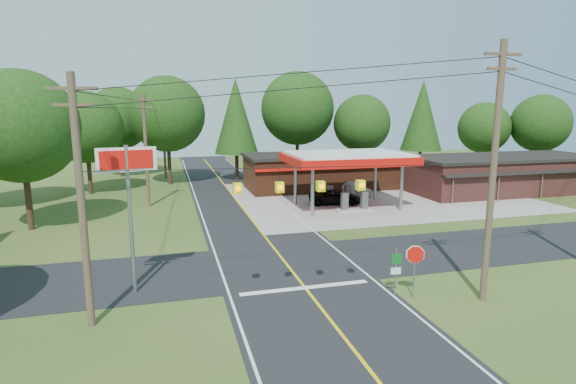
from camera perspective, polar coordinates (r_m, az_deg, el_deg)
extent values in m
plane|color=#304A1A|center=(25.71, -0.23, -9.14)|extent=(120.00, 120.00, 0.00)
cube|color=black|center=(25.71, -0.23, -9.12)|extent=(8.00, 120.00, 0.02)
cube|color=black|center=(25.71, -0.23, -9.11)|extent=(70.00, 7.00, 0.02)
cube|color=yellow|center=(25.71, -0.23, -9.08)|extent=(0.15, 110.00, 0.00)
cylinder|color=gray|center=(36.31, 3.13, 0.11)|extent=(0.28, 0.28, 4.20)
cylinder|color=gray|center=(41.01, 0.94, 1.33)|extent=(0.28, 0.28, 4.20)
cylinder|color=gray|center=(39.52, 14.21, 0.66)|extent=(0.28, 0.28, 4.20)
cylinder|color=gray|center=(43.88, 11.04, 1.75)|extent=(0.28, 0.28, 4.20)
cube|color=red|center=(39.69, 7.53, 4.21)|extent=(10.60, 7.40, 0.70)
cube|color=white|center=(39.65, 7.55, 4.79)|extent=(10.00, 7.00, 0.25)
cube|color=#9E9B93|center=(38.75, 8.40, -2.29)|extent=(3.20, 0.90, 0.22)
cube|color=#3F3F44|center=(38.23, 7.20, -1.18)|extent=(0.55, 0.45, 1.50)
cube|color=#3F3F44|center=(38.94, 9.65, -1.03)|extent=(0.55, 0.45, 1.50)
cube|color=#9E9B93|center=(42.00, 6.45, -1.25)|extent=(3.20, 0.90, 0.22)
cube|color=#3F3F44|center=(41.52, 5.32, -0.21)|extent=(0.55, 0.45, 1.50)
cube|color=#3F3F44|center=(42.17, 7.61, -0.09)|extent=(0.55, 0.45, 1.50)
cube|color=#562918|center=(49.64, 4.10, 2.51)|extent=(16.00, 7.00, 3.50)
cube|color=black|center=(49.41, 4.12, 4.69)|extent=(16.40, 7.40, 0.30)
cube|color=red|center=(46.16, 5.58, 3.07)|extent=(16.00, 0.50, 0.25)
cube|color=black|center=(52.65, 25.61, 1.96)|extent=(20.00, 8.00, 3.50)
cube|color=black|center=(52.43, 25.78, 4.01)|extent=(20.40, 8.40, 0.30)
cube|color=black|center=(49.47, 28.84, 2.19)|extent=(20.00, 0.70, 0.25)
cylinder|color=#473828|center=(21.58, 24.56, 1.84)|extent=(0.30, 0.30, 11.50)
cube|color=#473828|center=(21.50, 25.64, 15.53)|extent=(1.80, 0.12, 0.12)
cube|color=#473828|center=(21.45, 25.51, 13.94)|extent=(1.40, 0.12, 0.12)
cylinder|color=#473828|center=(19.04, -24.74, -1.52)|extent=(0.30, 0.30, 10.00)
cube|color=#473828|center=(18.70, -25.79, 11.79)|extent=(1.80, 0.12, 0.12)
cube|color=#473828|center=(18.69, -25.64, 9.96)|extent=(1.40, 0.12, 0.12)
cylinder|color=#473828|center=(41.60, -17.59, 5.00)|extent=(0.30, 0.30, 10.00)
cube|color=#473828|center=(41.44, -17.94, 11.06)|extent=(1.80, 0.12, 0.12)
cube|color=#473828|center=(41.44, -17.89, 10.23)|extent=(1.40, 0.12, 0.12)
cylinder|color=#473828|center=(58.53, -15.47, 6.33)|extent=(0.30, 0.30, 9.50)
cube|color=#F0FF0D|center=(18.18, -6.44, 0.47)|extent=(0.32, 0.32, 0.42)
cube|color=#F0FF0D|center=(18.31, -1.08, 0.61)|extent=(0.32, 0.32, 0.42)
cube|color=#F0FF0D|center=(18.61, 4.15, 0.74)|extent=(0.32, 0.32, 0.42)
cube|color=#F0FF0D|center=(19.05, 9.19, 0.86)|extent=(0.32, 0.32, 0.42)
cylinder|color=#332316|center=(50.45, -23.88, 2.02)|extent=(0.44, 0.44, 3.96)
sphere|color=#16320E|center=(50.04, -24.29, 7.51)|extent=(7.26, 7.26, 7.26)
cylinder|color=#332316|center=(53.77, -14.82, 3.44)|extent=(0.44, 0.44, 4.68)
sphere|color=#16320E|center=(53.40, -15.11, 9.54)|extent=(8.58, 8.58, 8.58)
cylinder|color=#332316|center=(55.40, -6.51, 3.73)|extent=(0.44, 0.44, 4.32)
cone|color=#16320E|center=(55.02, -6.64, 9.57)|extent=(5.28, 5.28, 9.00)
cylinder|color=#332316|center=(58.05, 1.18, 4.46)|extent=(0.44, 0.44, 5.04)
sphere|color=#16320E|center=(57.73, 1.20, 10.55)|extent=(9.24, 9.24, 9.24)
cylinder|color=#332316|center=(59.02, 9.22, 3.90)|extent=(0.44, 0.44, 3.96)
sphere|color=#16320E|center=(58.67, 9.36, 8.60)|extent=(7.26, 7.26, 7.26)
cylinder|color=#332316|center=(61.86, 16.40, 4.08)|extent=(0.44, 0.44, 4.32)
cone|color=#16320E|center=(61.52, 16.67, 9.30)|extent=(5.28, 5.28, 9.00)
cylinder|color=#332316|center=(64.85, 23.36, 3.60)|extent=(0.44, 0.44, 3.60)
sphere|color=#16320E|center=(64.53, 23.65, 7.48)|extent=(6.60, 6.60, 6.60)
cylinder|color=#332316|center=(66.55, 29.03, 3.45)|extent=(0.44, 0.44, 3.96)
sphere|color=#16320E|center=(66.24, 29.41, 7.61)|extent=(7.26, 7.26, 7.26)
cylinder|color=#332316|center=(37.29, -30.07, -0.93)|extent=(0.44, 0.44, 4.32)
sphere|color=#16320E|center=(36.74, -30.83, 7.17)|extent=(7.92, 7.92, 7.92)
cylinder|color=#332316|center=(62.01, -20.45, 3.86)|extent=(0.44, 0.44, 4.32)
sphere|color=#16320E|center=(61.68, -20.76, 8.73)|extent=(7.92, 7.92, 7.92)
imported|color=black|center=(41.44, 5.98, -0.64)|extent=(5.69, 5.69, 1.34)
imported|color=white|center=(46.35, 8.60, 0.50)|extent=(4.81, 4.81, 1.36)
cylinder|color=gray|center=(22.08, -19.35, -3.52)|extent=(0.18, 0.18, 7.05)
cube|color=white|center=(21.59, -19.81, 3.89)|extent=(2.60, 0.49, 1.11)
cube|color=red|center=(21.54, -19.82, 3.88)|extent=(2.28, 0.42, 0.85)
cylinder|color=gray|center=(21.76, 15.73, -9.90)|extent=(0.07, 0.07, 2.41)
cylinder|color=gray|center=(21.81, 13.48, -9.80)|extent=(0.06, 0.06, 2.37)
cube|color=#0C591E|center=(21.57, 13.61, -8.23)|extent=(0.49, 0.09, 0.49)
cube|color=white|center=(21.76, 13.54, -9.71)|extent=(0.49, 0.09, 0.32)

